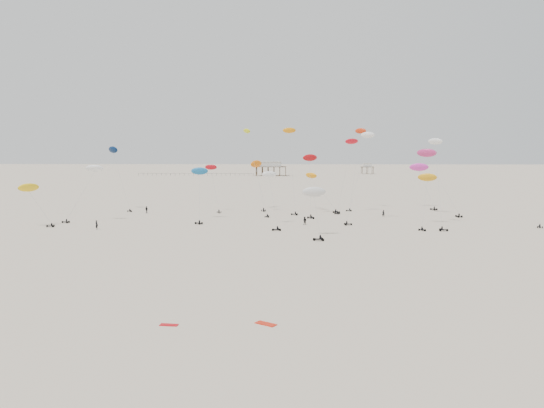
{
  "coord_description": "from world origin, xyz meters",
  "views": [
    {
      "loc": [
        3.62,
        -13.5,
        17.3
      ],
      "look_at": [
        0.0,
        88.0,
        7.0
      ],
      "focal_mm": 35.0,
      "sensor_mm": 36.0,
      "label": 1
    }
  ],
  "objects_px": {
    "rig_4": "(257,171)",
    "spectator_0": "(97,229)",
    "rig_0": "(427,186)",
    "rig_9": "(32,194)",
    "pavilion_main": "(271,170)",
    "pavilion_small": "(367,169)"
  },
  "relations": [
    {
      "from": "pavilion_main",
      "to": "rig_4",
      "type": "relative_size",
      "value": 1.38
    },
    {
      "from": "rig_0",
      "to": "rig_9",
      "type": "xyz_separation_m",
      "value": [
        -90.47,
        -6.37,
        -1.64
      ]
    },
    {
      "from": "spectator_0",
      "to": "pavilion_main",
      "type": "bearing_deg",
      "value": -64.96
    },
    {
      "from": "rig_4",
      "to": "rig_9",
      "type": "bearing_deg",
      "value": 27.1
    },
    {
      "from": "pavilion_small",
      "to": "rig_4",
      "type": "height_order",
      "value": "rig_4"
    },
    {
      "from": "pavilion_small",
      "to": "pavilion_main",
      "type": "bearing_deg",
      "value": -156.8
    },
    {
      "from": "pavilion_main",
      "to": "spectator_0",
      "type": "xyz_separation_m",
      "value": [
        -29.13,
        -249.44,
        -4.22
      ]
    },
    {
      "from": "spectator_0",
      "to": "rig_9",
      "type": "bearing_deg",
      "value": 17.89
    },
    {
      "from": "rig_4",
      "to": "spectator_0",
      "type": "bearing_deg",
      "value": 41.18
    },
    {
      "from": "pavilion_small",
      "to": "rig_9",
      "type": "distance_m",
      "value": 298.63
    },
    {
      "from": "pavilion_main",
      "to": "rig_0",
      "type": "xyz_separation_m",
      "value": [
        45.25,
        -239.12,
        4.88
      ]
    },
    {
      "from": "rig_4",
      "to": "spectator_0",
      "type": "relative_size",
      "value": 6.58
    },
    {
      "from": "rig_0",
      "to": "spectator_0",
      "type": "relative_size",
      "value": 6.92
    },
    {
      "from": "pavilion_small",
      "to": "rig_0",
      "type": "relative_size",
      "value": 0.56
    },
    {
      "from": "rig_0",
      "to": "spectator_0",
      "type": "bearing_deg",
      "value": -22.09
    },
    {
      "from": "rig_4",
      "to": "rig_9",
      "type": "relative_size",
      "value": 1.48
    },
    {
      "from": "rig_0",
      "to": "spectator_0",
      "type": "xyz_separation_m",
      "value": [
        -74.38,
        -10.32,
        -9.1
      ]
    },
    {
      "from": "rig_9",
      "to": "spectator_0",
      "type": "relative_size",
      "value": 4.45
    },
    {
      "from": "rig_9",
      "to": "rig_0",
      "type": "bearing_deg",
      "value": -98.63
    },
    {
      "from": "pavilion_main",
      "to": "pavilion_small",
      "type": "xyz_separation_m",
      "value": [
        70.0,
        30.0,
        -0.74
      ]
    },
    {
      "from": "spectator_0",
      "to": "rig_4",
      "type": "bearing_deg",
      "value": -96.26
    },
    {
      "from": "pavilion_main",
      "to": "spectator_0",
      "type": "relative_size",
      "value": 9.05
    }
  ]
}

